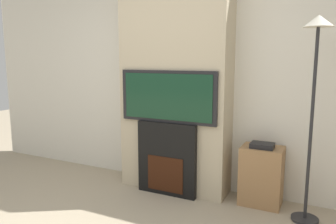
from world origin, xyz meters
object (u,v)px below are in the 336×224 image
(fireplace, at_px, (168,158))
(media_stand, at_px, (261,175))
(television, at_px, (168,97))
(floor_lamp, at_px, (315,74))

(fireplace, height_order, media_stand, fireplace)
(media_stand, bearing_deg, television, -169.29)
(television, bearing_deg, media_stand, 10.71)
(television, xyz_separation_m, floor_lamp, (1.42, 0.00, 0.27))
(fireplace, xyz_separation_m, media_stand, (0.98, 0.18, -0.09))
(fireplace, distance_m, media_stand, 1.00)
(fireplace, bearing_deg, media_stand, 10.60)
(television, height_order, media_stand, television)
(fireplace, relative_size, media_stand, 1.24)
(fireplace, height_order, television, television)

